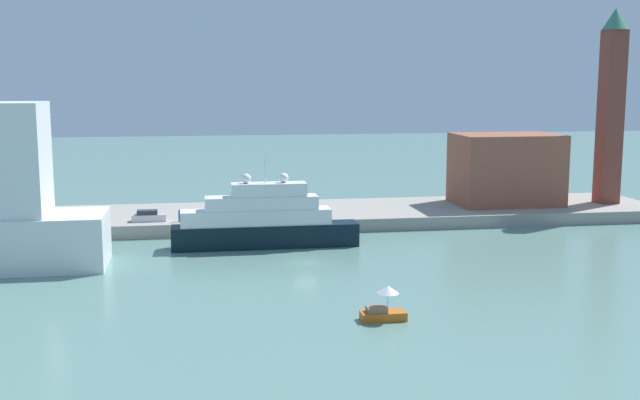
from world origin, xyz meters
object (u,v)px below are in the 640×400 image
object	(u,v)px
large_yacht	(263,222)
parked_car	(149,216)
person_figure	(180,216)
bell_tower	(611,101)
work_barge	(68,246)
mooring_bollard	(287,217)
harbor_building	(506,169)
small_motorboat	(384,307)

from	to	relation	value
large_yacht	parked_car	xyz separation A→B (m)	(-13.98, 10.34, -0.74)
large_yacht	person_figure	size ratio (longest dim) A/B	13.14
parked_car	bell_tower	bearing A→B (deg)	3.92
work_barge	bell_tower	size ratio (longest dim) A/B	0.21
bell_tower	parked_car	size ratio (longest dim) A/B	6.51
large_yacht	mooring_bollard	xyz separation A→B (m)	(3.97, 8.78, -1.03)
large_yacht	parked_car	distance (m)	17.40
person_figure	parked_car	bearing A→B (deg)	162.60
harbor_building	parked_car	world-z (taller)	harbor_building
bell_tower	parked_car	distance (m)	68.37
large_yacht	person_figure	world-z (taller)	large_yacht
work_barge	mooring_bollard	xyz separation A→B (m)	(27.03, 6.09, 1.71)
work_barge	bell_tower	world-z (taller)	bell_tower
work_barge	harbor_building	size ratio (longest dim) A/B	0.40
mooring_bollard	parked_car	bearing A→B (deg)	175.01
large_yacht	parked_car	bearing A→B (deg)	143.50
work_barge	harbor_building	distance (m)	62.46
small_motorboat	large_yacht	bearing A→B (deg)	103.51
work_barge	parked_car	world-z (taller)	parked_car
harbor_building	mooring_bollard	distance (m)	34.75
large_yacht	work_barge	world-z (taller)	large_yacht
large_yacht	person_figure	bearing A→B (deg)	137.67
bell_tower	large_yacht	bearing A→B (deg)	-164.19
parked_car	large_yacht	bearing A→B (deg)	-36.50
work_barge	large_yacht	bearing A→B (deg)	-6.64
work_barge	harbor_building	bearing A→B (deg)	12.95
harbor_building	bell_tower	bearing A→B (deg)	-6.36
harbor_building	person_figure	world-z (taller)	harbor_building
small_motorboat	work_barge	distance (m)	45.11
small_motorboat	parked_car	size ratio (longest dim) A/B	0.87
large_yacht	work_barge	xyz separation A→B (m)	(-23.05, 2.68, -2.74)
small_motorboat	mooring_bollard	size ratio (longest dim) A/B	5.61
work_barge	parked_car	xyz separation A→B (m)	(9.07, 7.66, 2.00)
large_yacht	mooring_bollard	world-z (taller)	large_yacht
person_figure	mooring_bollard	size ratio (longest dim) A/B	2.51
person_figure	mooring_bollard	distance (m)	13.96
parked_car	mooring_bollard	size ratio (longest dim) A/B	6.44
small_motorboat	bell_tower	bearing A→B (deg)	45.13
work_barge	mooring_bollard	size ratio (longest dim) A/B	8.73
bell_tower	person_figure	size ratio (longest dim) A/B	16.71
person_figure	harbor_building	bearing A→B (deg)	9.00
work_barge	harbor_building	world-z (taller)	harbor_building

